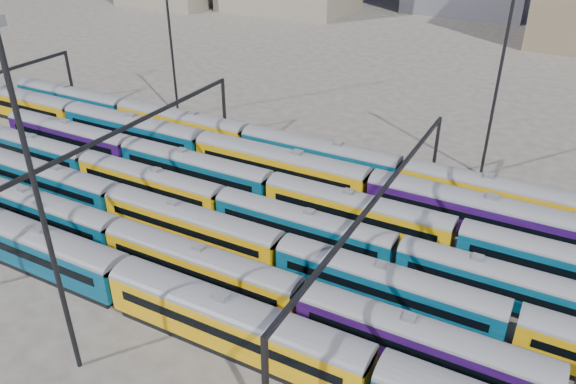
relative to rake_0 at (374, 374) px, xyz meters
The scene contains 13 objects.
ground 21.74m from the rake_0, 135.90° to the left, with size 500.00×500.00×0.00m, color #433E39.
rake_0 is the anchor object (origin of this frame).
rake_1 18.59m from the rake_0, 164.40° to the left, with size 98.00×2.87×4.83m.
rake_2 10.35m from the rake_0, 104.77° to the left, with size 99.56×2.92×4.91m.
rake_3 35.44m from the rake_0, 154.96° to the left, with size 95.27×2.79×4.69m.
rake_4 20.02m from the rake_0, 87.72° to the left, with size 120.91×2.95×4.96m.
rake_5 40.72m from the rake_0, 142.12° to the left, with size 132.86×3.24×5.47m.
rake_6 35.18m from the rake_0, 121.48° to the left, with size 103.69×3.04×5.12m.
gantry_1 38.72m from the rake_0, 157.08° to the left, with size 0.35×40.35×8.03m.
gantry_2 16.44m from the rake_0, 110.06° to the left, with size 0.35×40.35×8.03m.
mast_1 59.67m from the rake_0, 140.87° to the left, with size 1.40×0.50×25.60m.
mast_2 24.32m from the rake_0, 161.13° to the right, with size 1.40×0.50×25.60m.
mast_3 40.55m from the rake_0, 90.70° to the left, with size 1.40×0.50×25.60m.
Camera 1 is at (23.05, -41.34, 31.77)m, focal length 35.00 mm.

